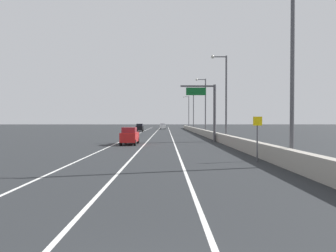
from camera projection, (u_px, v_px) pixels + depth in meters
name	position (u px, v px, depth m)	size (l,w,h in m)	color
ground_plane	(164.00, 132.00, 66.83)	(320.00, 320.00, 0.00)	#26282B
lane_stripe_left	(138.00, 134.00, 57.78)	(0.16, 130.00, 0.00)	silver
lane_stripe_center	(154.00, 134.00, 57.81)	(0.16, 130.00, 0.00)	silver
lane_stripe_right	(171.00, 134.00, 57.84)	(0.16, 130.00, 0.00)	silver
jersey_barrier_right	(210.00, 135.00, 42.88)	(0.60, 120.00, 1.10)	#9E998E
overhead_sign_gantry	(209.00, 106.00, 35.53)	(4.68, 0.36, 7.50)	#47474C
speed_advisory_sign	(257.00, 135.00, 18.07)	(0.60, 0.11, 3.00)	#4C4C51
lamp_post_right_near	(289.00, 58.00, 16.04)	(2.14, 0.44, 11.31)	#4C4C51
lamp_post_right_second	(224.00, 93.00, 35.32)	(2.14, 0.44, 11.31)	#4C4C51
lamp_post_right_third	(204.00, 103.00, 54.59)	(2.14, 0.44, 11.31)	#4C4C51
lamp_post_right_fourth	(193.00, 108.00, 73.86)	(2.14, 0.44, 11.31)	#4C4C51
lamp_post_right_fifth	(188.00, 110.00, 93.13)	(2.14, 0.44, 11.31)	#4C4C51
car_black_0	(140.00, 128.00, 70.28)	(1.89, 4.80, 2.03)	black
car_white_1	(163.00, 126.00, 91.17)	(1.82, 4.51, 1.97)	white
car_red_2	(130.00, 136.00, 31.10)	(1.80, 4.03, 2.00)	red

